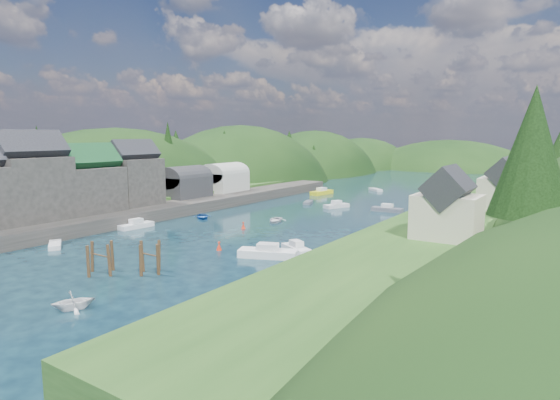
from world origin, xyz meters
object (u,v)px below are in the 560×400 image
Objects in this scene: piling_cluster_near at (101,261)px; channel_buoy_near at (219,246)px; piling_cluster_far at (150,260)px; channel_buoy_far at (243,226)px.

piling_cluster_near is 3.49× the size of channel_buoy_near.
piling_cluster_near is 5.03m from piling_cluster_far.
channel_buoy_far is (-5.70, 12.04, 0.00)m from channel_buoy_near.
channel_buoy_near is at bearing -64.68° from channel_buoy_far.
piling_cluster_far reaches higher than piling_cluster_near.
channel_buoy_far is at bearing 105.02° from piling_cluster_far.
piling_cluster_far is 3.51× the size of channel_buoy_near.
piling_cluster_far reaches higher than channel_buoy_near.
piling_cluster_near is 26.39m from channel_buoy_far.
piling_cluster_far is at bearing -87.14° from channel_buoy_near.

